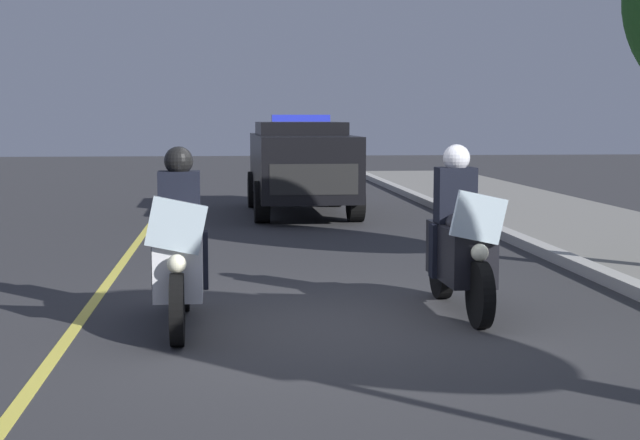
# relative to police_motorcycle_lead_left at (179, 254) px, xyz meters

# --- Properties ---
(ground_plane) EXTENTS (80.00, 80.00, 0.00)m
(ground_plane) POSITION_rel_police_motorcycle_lead_left_xyz_m (0.07, 1.45, -0.70)
(ground_plane) COLOR #333335
(lane_stripe_center) EXTENTS (48.00, 0.12, 0.01)m
(lane_stripe_center) POSITION_rel_police_motorcycle_lead_left_xyz_m (0.07, -1.00, -0.70)
(lane_stripe_center) COLOR #E0D14C
(lane_stripe_center) RESTS_ON ground
(police_motorcycle_lead_left) EXTENTS (2.14, 0.57, 1.72)m
(police_motorcycle_lead_left) POSITION_rel_police_motorcycle_lead_left_xyz_m (0.00, 0.00, 0.00)
(police_motorcycle_lead_left) COLOR black
(police_motorcycle_lead_left) RESTS_ON ground
(police_motorcycle_lead_right) EXTENTS (2.14, 0.57, 1.72)m
(police_motorcycle_lead_right) POSITION_rel_police_motorcycle_lead_left_xyz_m (-0.41, 2.82, 0.00)
(police_motorcycle_lead_right) COLOR black
(police_motorcycle_lead_right) RESTS_ON ground
(police_suv) EXTENTS (4.94, 2.15, 2.05)m
(police_suv) POSITION_rel_police_motorcycle_lead_left_xyz_m (-10.33, 1.97, 0.37)
(police_suv) COLOR black
(police_suv) RESTS_ON ground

